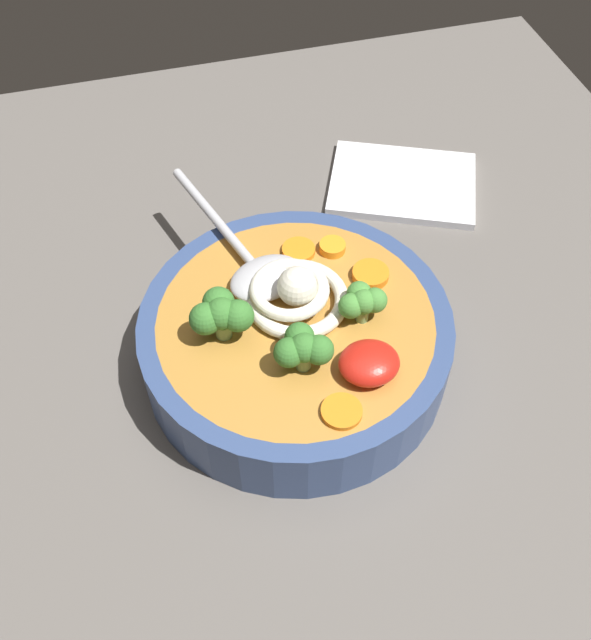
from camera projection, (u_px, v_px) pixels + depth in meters
table_slab at (257, 398)px, 59.69cm from camera, size 91.68×91.68×4.32cm
soup_bowl at (296, 341)px, 57.17cm from camera, size 24.08×24.08×5.39cm
noodle_pile at (295, 294)px, 55.35cm from camera, size 8.72×8.55×3.50cm
soup_spoon at (257, 267)px, 57.47cm from camera, size 8.36×17.43×1.60cm
chili_sauce_dollop at (369, 363)px, 51.44cm from camera, size 4.41×3.97×1.99cm
broccoli_floret_left at (362, 302)px, 53.84cm from camera, size 3.74×3.22×2.96cm
broccoli_floret_near_spoon at (303, 347)px, 50.92cm from camera, size 4.24×3.65×3.35cm
broccoli_floret_front at (221, 313)px, 52.55cm from camera, size 4.69×4.04×3.71cm
carrot_slice_extra_a at (371, 274)px, 57.62cm from camera, size 2.91×2.91×0.67cm
carrot_slice_far at (299, 250)px, 59.42cm from camera, size 2.72×2.72×0.46cm
carrot_slice_rear at (342, 411)px, 49.86cm from camera, size 2.88×2.88×0.41cm
carrot_slice_right at (332, 247)px, 59.46cm from camera, size 2.15×2.15×0.72cm
folded_napkin at (402, 184)px, 72.43cm from camera, size 17.27×15.47×0.80cm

